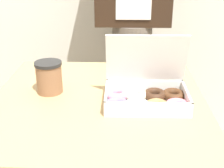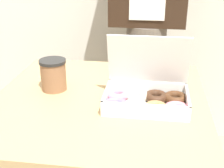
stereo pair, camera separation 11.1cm
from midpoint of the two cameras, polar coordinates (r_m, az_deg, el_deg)
donut_box at (r=1.13m, az=3.46°, el=-1.97°), size 0.33×0.21×0.25m
coffee_cup at (r=1.25m, az=-13.97°, el=1.17°), size 0.11×0.11×0.13m
person_customer at (r=1.80m, az=1.99°, el=11.92°), size 0.42×0.23×1.69m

